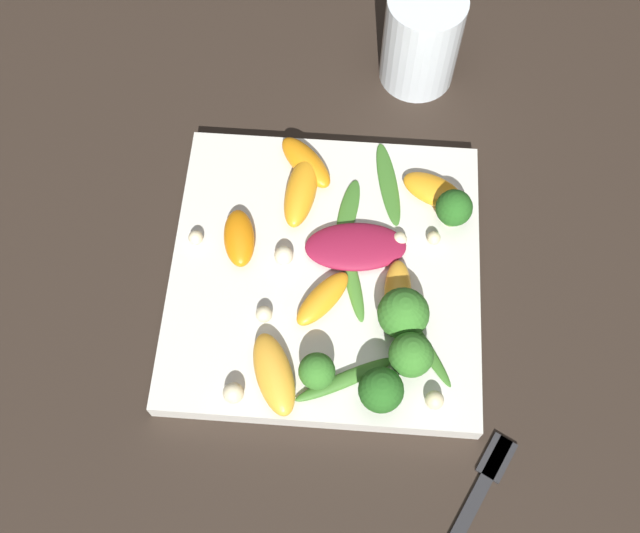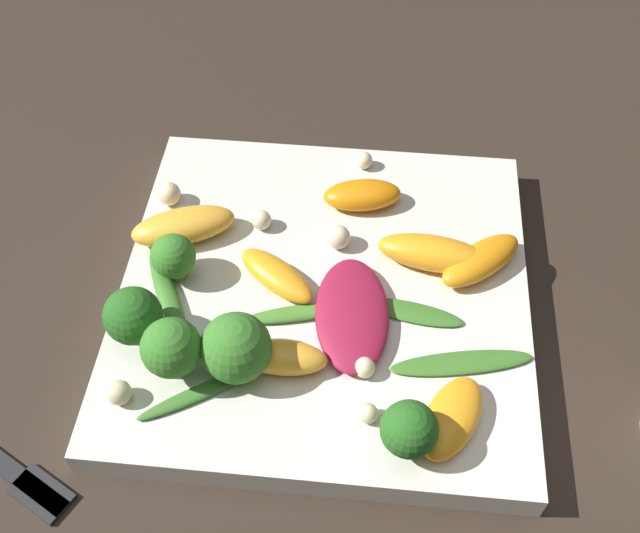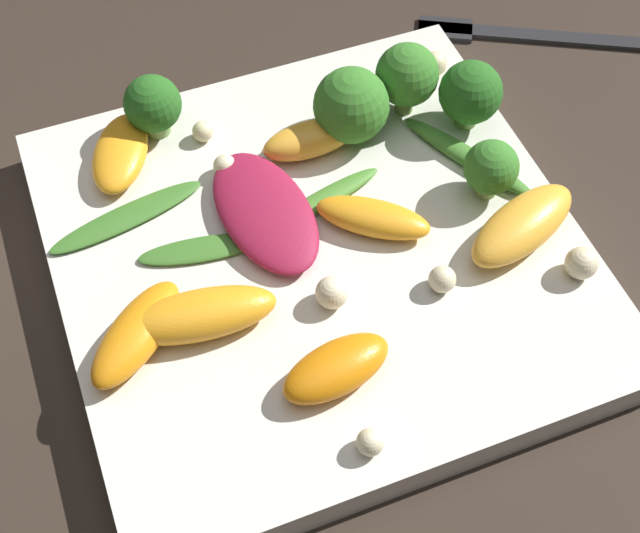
{
  "view_description": "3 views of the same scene",
  "coord_description": "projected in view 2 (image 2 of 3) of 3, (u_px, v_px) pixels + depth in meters",
  "views": [
    {
      "loc": [
        0.28,
        0.02,
        0.63
      ],
      "look_at": [
        0.01,
        -0.0,
        0.04
      ],
      "focal_mm": 42.0,
      "sensor_mm": 36.0,
      "label": 1
    },
    {
      "loc": [
        -0.03,
        0.3,
        0.43
      ],
      "look_at": [
        0.0,
        -0.01,
        0.03
      ],
      "focal_mm": 42.0,
      "sensor_mm": 36.0,
      "label": 2
    },
    {
      "loc": [
        -0.1,
        -0.27,
        0.41
      ],
      "look_at": [
        -0.01,
        -0.02,
        0.03
      ],
      "focal_mm": 50.0,
      "sensor_mm": 36.0,
      "label": 3
    }
  ],
  "objects": [
    {
      "name": "arugula_sprig_4",
      "position": [
        461.0,
        363.0,
        0.47
      ],
      "size": [
        0.09,
        0.03,
        0.0
      ],
      "color": "#3D7528",
      "rests_on": "plate"
    },
    {
      "name": "arugula_sprig_0",
      "position": [
        202.0,
        391.0,
        0.45
      ],
      "size": [
        0.08,
        0.05,
        0.0
      ],
      "color": "#3D7528",
      "rests_on": "plate"
    },
    {
      "name": "orange_segment_4",
      "position": [
        362.0,
        195.0,
        0.55
      ],
      "size": [
        0.06,
        0.04,
        0.02
      ],
      "color": "orange",
      "rests_on": "plate"
    },
    {
      "name": "broccoli_floret_0",
      "position": [
        236.0,
        348.0,
        0.45
      ],
      "size": [
        0.04,
        0.04,
        0.04
      ],
      "color": "#7A9E51",
      "rests_on": "plate"
    },
    {
      "name": "broccoli_floret_4",
      "position": [
        133.0,
        316.0,
        0.46
      ],
      "size": [
        0.04,
        0.04,
        0.04
      ],
      "color": "#7A9E51",
      "rests_on": "plate"
    },
    {
      "name": "macadamia_nut_2",
      "position": [
        364.0,
        160.0,
        0.57
      ],
      "size": [
        0.01,
        0.01,
        0.01
      ],
      "color": "beige",
      "rests_on": "plate"
    },
    {
      "name": "orange_segment_6",
      "position": [
        434.0,
        253.0,
        0.51
      ],
      "size": [
        0.08,
        0.04,
        0.02
      ],
      "color": "orange",
      "rests_on": "plate"
    },
    {
      "name": "broccoli_floret_3",
      "position": [
        174.0,
        255.0,
        0.5
      ],
      "size": [
        0.03,
        0.03,
        0.04
      ],
      "color": "#84AD5B",
      "rests_on": "plate"
    },
    {
      "name": "orange_segment_3",
      "position": [
        451.0,
        418.0,
        0.44
      ],
      "size": [
        0.05,
        0.07,
        0.02
      ],
      "color": "orange",
      "rests_on": "plate"
    },
    {
      "name": "orange_segment_1",
      "position": [
        277.0,
        273.0,
        0.5
      ],
      "size": [
        0.06,
        0.06,
        0.02
      ],
      "color": "orange",
      "rests_on": "plate"
    },
    {
      "name": "macadamia_nut_0",
      "position": [
        364.0,
        367.0,
        0.46
      ],
      "size": [
        0.01,
        0.01,
        0.01
      ],
      "color": "beige",
      "rests_on": "plate"
    },
    {
      "name": "macadamia_nut_6",
      "position": [
        119.0,
        393.0,
        0.45
      ],
      "size": [
        0.02,
        0.02,
        0.02
      ],
      "color": "beige",
      "rests_on": "plate"
    },
    {
      "name": "ground_plane",
      "position": [
        324.0,
        305.0,
        0.52
      ],
      "size": [
        2.4,
        2.4,
        0.0
      ],
      "primitive_type": "plane",
      "color": "#2D231C"
    },
    {
      "name": "arugula_sprig_1",
      "position": [
        300.0,
        313.0,
        0.49
      ],
      "size": [
        0.07,
        0.03,
        0.01
      ],
      "color": "#47842D",
      "rests_on": "plate"
    },
    {
      "name": "macadamia_nut_4",
      "position": [
        368.0,
        413.0,
        0.44
      ],
      "size": [
        0.01,
        0.01,
        0.01
      ],
      "color": "beige",
      "rests_on": "plate"
    },
    {
      "name": "macadamia_nut_5",
      "position": [
        338.0,
        237.0,
        0.52
      ],
      "size": [
        0.02,
        0.02,
        0.02
      ],
      "color": "beige",
      "rests_on": "plate"
    },
    {
      "name": "arugula_sprig_2",
      "position": [
        169.0,
        299.0,
        0.49
      ],
      "size": [
        0.05,
        0.09,
        0.01
      ],
      "color": "#3D7528",
      "rests_on": "plate"
    },
    {
      "name": "macadamia_nut_3",
      "position": [
        169.0,
        194.0,
        0.55
      ],
      "size": [
        0.02,
        0.02,
        0.02
      ],
      "color": "beige",
      "rests_on": "plate"
    },
    {
      "name": "macadamia_nut_1",
      "position": [
        261.0,
        220.0,
        0.53
      ],
      "size": [
        0.01,
        0.01,
        0.01
      ],
      "color": "beige",
      "rests_on": "plate"
    },
    {
      "name": "orange_segment_2",
      "position": [
        481.0,
        260.0,
        0.51
      ],
      "size": [
        0.07,
        0.06,
        0.02
      ],
      "color": "orange",
      "rests_on": "plate"
    },
    {
      "name": "broccoli_floret_1",
      "position": [
        171.0,
        348.0,
        0.44
      ],
      "size": [
        0.04,
        0.04,
        0.05
      ],
      "color": "#7A9E51",
      "rests_on": "plate"
    },
    {
      "name": "radicchio_leaf_0",
      "position": [
        352.0,
        314.0,
        0.48
      ],
      "size": [
        0.06,
        0.09,
        0.01
      ],
      "color": "maroon",
      "rests_on": "plate"
    },
    {
      "name": "arugula_sprig_3",
      "position": [
        411.0,
        312.0,
        0.49
      ],
      "size": [
        0.07,
        0.03,
        0.0
      ],
      "color": "#3D7528",
      "rests_on": "plate"
    },
    {
      "name": "plate",
      "position": [
        324.0,
        296.0,
        0.51
      ],
      "size": [
        0.27,
        0.27,
        0.02
      ],
      "color": "silver",
      "rests_on": "ground_plane"
    },
    {
      "name": "orange_segment_5",
      "position": [
        282.0,
        358.0,
        0.46
      ],
      "size": [
        0.06,
        0.02,
        0.02
      ],
      "color": "#FCAD33",
      "rests_on": "plate"
    },
    {
      "name": "orange_segment_0",
      "position": [
        183.0,
        226.0,
        0.53
      ],
      "size": [
        0.08,
        0.05,
        0.02
      ],
      "color": "#FCAD33",
      "rests_on": "plate"
    },
    {
      "name": "broccoli_floret_2",
      "position": [
        409.0,
        430.0,
        0.42
      ],
      "size": [
        0.03,
        0.03,
        0.04
      ],
      "color": "#7A9E51",
      "rests_on": "plate"
    }
  ]
}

